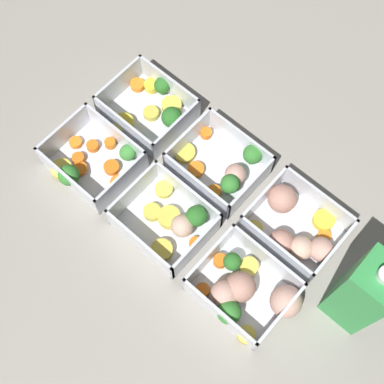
# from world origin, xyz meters

# --- Properties ---
(ground_plane) EXTENTS (4.00, 4.00, 0.00)m
(ground_plane) POSITION_xyz_m (0.00, 0.00, 0.00)
(ground_plane) COLOR gray
(container_near_left) EXTENTS (0.15, 0.14, 0.06)m
(container_near_left) POSITION_xyz_m (-0.17, -0.07, 0.02)
(container_near_left) COLOR silver
(container_near_left) RESTS_ON ground_plane
(container_near_center) EXTENTS (0.16, 0.13, 0.06)m
(container_near_center) POSITION_xyz_m (-0.01, -0.07, 0.02)
(container_near_center) COLOR silver
(container_near_center) RESTS_ON ground_plane
(container_near_right) EXTENTS (0.15, 0.14, 0.06)m
(container_near_right) POSITION_xyz_m (0.17, -0.08, 0.02)
(container_near_right) COLOR silver
(container_near_right) RESTS_ON ground_plane
(container_far_left) EXTENTS (0.18, 0.13, 0.06)m
(container_far_left) POSITION_xyz_m (-0.18, 0.07, 0.02)
(container_far_left) COLOR silver
(container_far_left) RESTS_ON ground_plane
(container_far_center) EXTENTS (0.15, 0.13, 0.06)m
(container_far_center) POSITION_xyz_m (-0.01, 0.06, 0.02)
(container_far_center) COLOR silver
(container_far_center) RESTS_ON ground_plane
(container_far_right) EXTENTS (0.15, 0.14, 0.06)m
(container_far_right) POSITION_xyz_m (0.17, 0.08, 0.02)
(container_far_right) COLOR silver
(container_far_right) RESTS_ON ground_plane
(juice_carton) EXTENTS (0.07, 0.07, 0.20)m
(juice_carton) POSITION_xyz_m (-0.31, -0.02, 0.10)
(juice_carton) COLOR green
(juice_carton) RESTS_ON ground_plane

